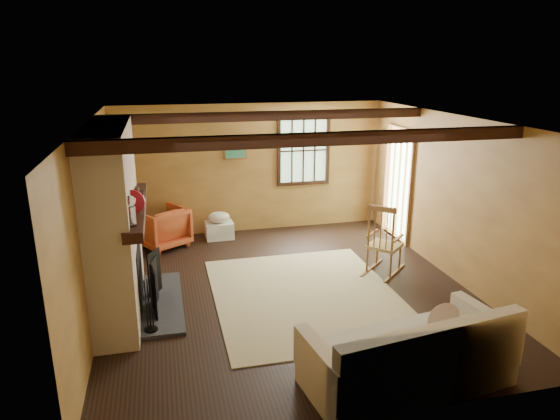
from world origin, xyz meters
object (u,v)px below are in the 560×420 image
object	(u,v)px
rocking_chair	(384,244)
laundry_basket	(219,230)
armchair	(162,227)
fireplace	(117,229)
sofa	(411,360)

from	to	relation	value
rocking_chair	laundry_basket	world-z (taller)	rocking_chair
rocking_chair	armchair	world-z (taller)	rocking_chair
fireplace	rocking_chair	world-z (taller)	fireplace
rocking_chair	sofa	size ratio (longest dim) A/B	0.51
rocking_chair	laundry_basket	distance (m)	3.12
laundry_basket	armchair	size ratio (longest dim) A/B	0.64
laundry_basket	armchair	world-z (taller)	armchair
fireplace	laundry_basket	xyz separation A→B (m)	(1.55, 2.42, -0.95)
fireplace	armchair	bearing A→B (deg)	76.38
fireplace	armchair	size ratio (longest dim) A/B	3.09
armchair	rocking_chair	bearing A→B (deg)	118.39
fireplace	sofa	distance (m)	3.82
rocking_chair	armchair	xyz separation A→B (m)	(-3.26, 1.94, -0.11)
sofa	armchair	world-z (taller)	sofa
fireplace	sofa	bearing A→B (deg)	-39.66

